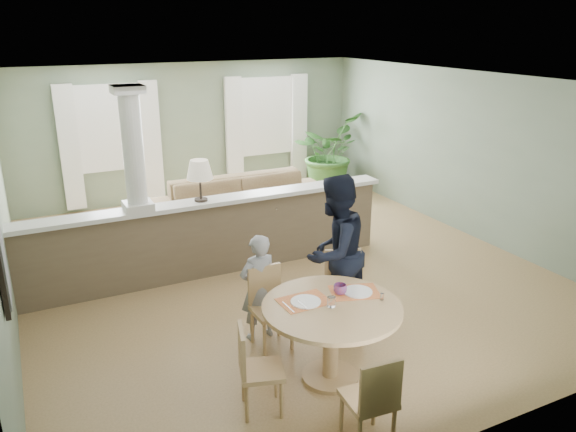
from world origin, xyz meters
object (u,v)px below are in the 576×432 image
chair_far_boy (269,303)px  sofa (246,206)px  chair_far_man (344,288)px  man_person (334,253)px  chair_side (254,366)px  houseplant (327,153)px  chair_near (373,398)px  dining_table (332,320)px  child_person (258,287)px

chair_far_boy → sofa: bearing=71.3°
chair_far_boy → chair_far_man: size_ratio=0.93×
man_person → chair_side: bearing=11.6°
houseplant → chair_near: bearing=-117.2°
man_person → dining_table: bearing=33.9°
houseplant → chair_far_man: houseplant is taller
chair_near → chair_side: (-0.69, 0.87, -0.01)m
chair_far_man → chair_near: size_ratio=1.10×
dining_table → child_person: size_ratio=1.09×
chair_near → child_person: bearing=-81.2°
chair_far_man → child_person: size_ratio=0.78×
chair_side → man_person: size_ratio=0.47×
sofa → man_person: 3.44m
chair_near → child_person: child_person is taller
chair_far_boy → houseplant: bearing=53.5°
houseplant → dining_table: (-3.36, -5.93, -0.15)m
chair_far_man → man_person: size_ratio=0.53×
chair_near → chair_side: 1.11m
child_person → chair_far_boy: bearing=99.7°
sofa → chair_near: size_ratio=3.51×
sofa → chair_far_boy: sofa is taller
dining_table → chair_side: dining_table is taller
sofa → man_person: man_person is taller
child_person → man_person: bearing=166.8°
dining_table → man_person: bearing=58.3°
chair_near → man_person: bearing=-106.9°
chair_far_man → chair_side: (-1.49, -0.88, -0.06)m
sofa → houseplant: (2.52, 1.59, 0.36)m
child_person → houseplant: bearing=-133.5°
chair_side → dining_table: bearing=-65.7°
houseplant → chair_far_man: 5.87m
chair_side → child_person: size_ratio=0.69×
chair_near → houseplant: bearing=-112.5°
chair_near → chair_far_man: bearing=-109.8°
sofa → chair_near: bearing=-100.1°
chair_far_man → chair_side: 1.73m
dining_table → chair_near: bearing=-100.6°
chair_side → child_person: child_person is taller
chair_far_man → sofa: bearing=105.8°
dining_table → chair_far_man: size_ratio=1.41×
chair_far_man → chair_near: (-0.80, -1.75, -0.05)m
dining_table → chair_far_boy: dining_table is taller
chair_side → chair_far_boy: bearing=-14.7°
dining_table → chair_side: bearing=-172.0°
chair_side → child_person: (0.55, 1.17, 0.15)m
chair_side → child_person: bearing=-8.9°
dining_table → child_person: (-0.33, 1.04, -0.03)m
dining_table → chair_far_man: (0.61, 0.75, -0.12)m
chair_far_boy → chair_near: (0.10, -1.87, -0.01)m
sofa → child_person: child_person is taller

